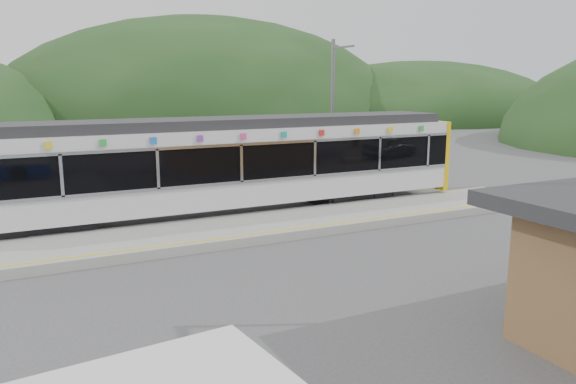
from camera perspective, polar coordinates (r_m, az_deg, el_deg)
name	(u,v)px	position (r m, az deg, el deg)	size (l,w,h in m)	color
ground	(276,261)	(16.28, -1.26, -7.06)	(120.00, 120.00, 0.00)	#4C4C4F
hills	(355,205)	(23.68, 6.83, -1.36)	(146.00, 149.00, 26.00)	#1E3D19
platform	(234,230)	(19.15, -5.50, -3.85)	(26.00, 3.20, 0.30)	#9E9E99
yellow_line	(249,235)	(17.94, -4.01, -4.34)	(26.00, 0.10, 0.01)	yellow
train	(215,163)	(21.36, -7.45, 2.91)	(20.44, 3.01, 3.74)	black
catenary_mast_east	(333,113)	(26.37, 4.56, 7.96)	(0.18, 1.80, 7.00)	slate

